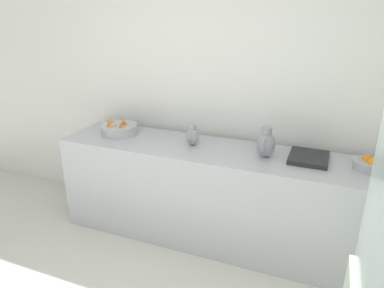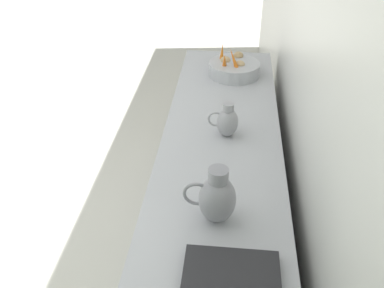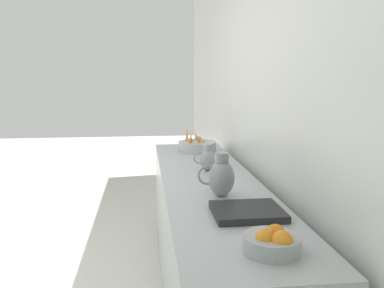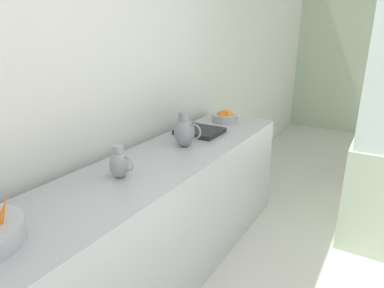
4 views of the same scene
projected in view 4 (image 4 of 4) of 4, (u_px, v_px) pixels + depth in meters
name	position (u px, v px, depth m)	size (l,w,h in m)	color
tile_wall_left	(145.00, 56.00, 2.50)	(0.10, 8.71, 3.00)	silver
prep_counter	(154.00, 225.00, 2.23)	(0.63, 2.85, 0.88)	#ADAFB5
orange_bowl	(225.00, 117.00, 3.05)	(0.23, 0.23, 0.11)	#9EA0A5
metal_pitcher_tall	(185.00, 131.00, 2.37)	(0.21, 0.15, 0.25)	gray
metal_pitcher_short	(120.00, 163.00, 1.88)	(0.16, 0.11, 0.19)	#939399
counter_sink_basin	(200.00, 131.00, 2.71)	(0.34, 0.30, 0.04)	#232326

